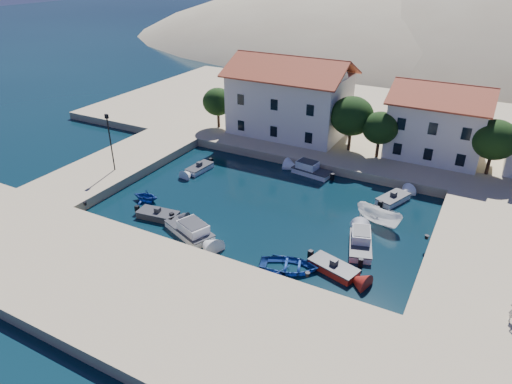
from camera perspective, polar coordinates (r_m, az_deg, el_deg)
ground at (r=36.83m, az=-5.83°, el=-8.69°), size 400.00×400.00×0.00m
quay_south at (r=32.86m, az=-11.81°, el=-13.31°), size 52.00×12.00×1.00m
quay_east at (r=40.39m, az=28.50°, el=-7.90°), size 11.00×20.00×1.00m
quay_west at (r=54.19m, az=-16.84°, el=3.30°), size 8.00×20.00×1.00m
quay_north at (r=67.50m, az=13.95°, el=8.44°), size 80.00×36.00×1.00m
hills at (r=154.62m, az=28.48°, el=7.24°), size 254.00×176.00×99.00m
building_left at (r=59.32m, az=4.26°, el=12.08°), size 14.70×9.45×9.70m
building_mid at (r=55.98m, az=21.88°, el=8.46°), size 10.50×8.40×8.30m
trees at (r=54.00m, az=13.38°, el=8.62°), size 37.30×5.30×6.45m
lamppost at (r=50.35m, az=-17.81°, el=6.55°), size 0.35×0.25×6.22m
bollards at (r=37.70m, az=0.92°, el=-5.46°), size 29.36×9.56×0.30m
motorboat_grey_sw at (r=43.21m, az=-12.14°, el=-2.81°), size 4.02×2.18×1.25m
cabin_cruiser_south at (r=40.20m, az=-8.35°, el=-4.62°), size 5.43×3.84×1.60m
rowboat_south at (r=35.98m, az=4.17°, el=-9.61°), size 5.40×4.55×0.95m
motorboat_red_se at (r=36.03m, az=9.67°, el=-9.34°), size 4.16×2.70×1.25m
cabin_cruiser_east at (r=38.84m, az=12.93°, el=-6.35°), size 2.98×4.70×1.60m
boat_east at (r=42.96m, az=14.99°, el=-3.81°), size 4.83×2.94×1.75m
motorboat_white_ne at (r=46.94m, az=16.75°, el=-0.83°), size 2.89×4.00×1.25m
rowboat_west at (r=46.57m, az=-13.54°, el=-1.04°), size 2.94×2.65×1.38m
motorboat_white_west at (r=51.83m, az=-7.06°, el=2.96°), size 1.81×3.54×1.25m
cabin_cruiser_north at (r=50.84m, az=6.99°, el=2.68°), size 4.55×2.43×1.60m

